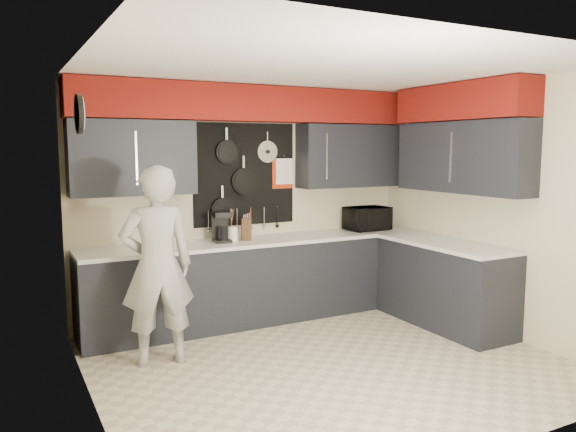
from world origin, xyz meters
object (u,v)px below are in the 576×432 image
knife_block (246,230)px  microwave (367,218)px  coffee_maker (221,226)px  person (157,266)px  utensil_crock (232,233)px

knife_block → microwave: bearing=19.9°
microwave → coffee_maker: coffee_maker is taller
microwave → coffee_maker: size_ratio=1.56×
knife_block → person: (-1.18, -0.74, -0.15)m
coffee_maker → person: 1.21m
knife_block → utensil_crock: 0.16m
person → knife_block: bearing=-143.2°
microwave → utensil_crock: bearing=177.4°
microwave → utensil_crock: (-1.77, 0.04, -0.06)m
microwave → knife_block: 1.62m
microwave → person: bearing=-166.6°
knife_block → person: size_ratio=0.13×
microwave → knife_block: bearing=178.8°
coffee_maker → microwave: bearing=11.7°
microwave → person: (-2.80, -0.74, -0.17)m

